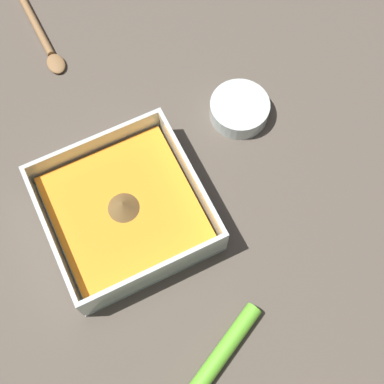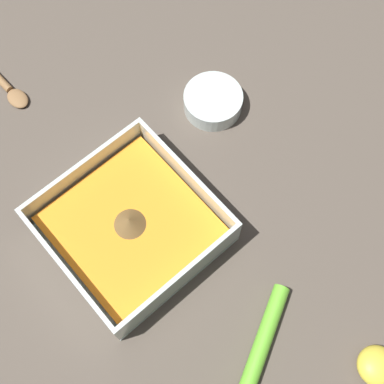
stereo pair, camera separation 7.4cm
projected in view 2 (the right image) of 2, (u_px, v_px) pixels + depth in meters
The scene contains 4 objects.
ground_plane at pixel (139, 212), 0.76m from camera, with size 4.00×4.00×0.00m, color brown.
square_dish at pixel (131, 228), 0.73m from camera, with size 0.21×0.21×0.07m.
spice_bowl at pixel (213, 102), 0.82m from camera, with size 0.09×0.09×0.03m.
lemon_half at pixel (377, 366), 0.67m from camera, with size 0.05×0.05×0.03m.
Camera 2 is at (-0.25, 0.12, 0.72)m, focal length 50.00 mm.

